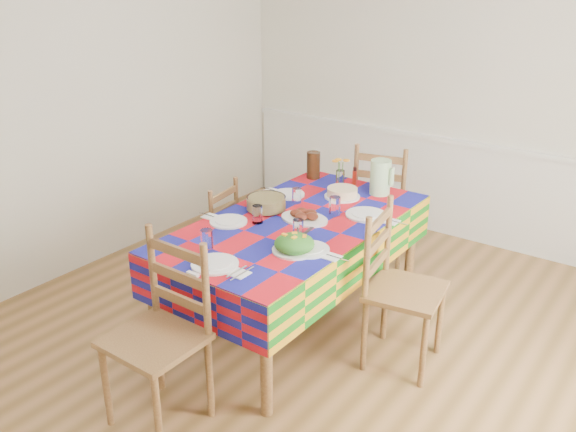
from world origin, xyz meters
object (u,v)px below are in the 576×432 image
object	(u,v)px
dining_table	(296,232)
chair_far	(382,203)
chair_left	(212,237)
tea_pitcher	(313,165)
chair_right	(398,289)
meat_platter	(304,216)
chair_near	(161,336)
green_pitcher	(380,177)

from	to	relation	value
dining_table	chair_far	distance (m)	1.25
dining_table	chair_left	distance (m)	0.83
tea_pitcher	chair_left	world-z (taller)	tea_pitcher
dining_table	chair_right	size ratio (longest dim) A/B	1.91
meat_platter	chair_left	world-z (taller)	chair_left
dining_table	meat_platter	size ratio (longest dim) A/B	5.80
meat_platter	chair_near	bearing A→B (deg)	-91.60
chair_near	chair_left	size ratio (longest dim) A/B	1.20
chair_left	chair_right	world-z (taller)	chair_right
dining_table	chair_far	size ratio (longest dim) A/B	1.90
meat_platter	chair_right	distance (m)	0.80
meat_platter	tea_pitcher	world-z (taller)	tea_pitcher
tea_pitcher	chair_right	bearing A→B (deg)	-34.65
green_pitcher	chair_left	xyz separation A→B (m)	(-0.99, -0.79, -0.46)
green_pitcher	chair_right	xyz separation A→B (m)	(0.58, -0.80, -0.39)
dining_table	chair_near	distance (m)	1.24
dining_table	green_pitcher	distance (m)	0.85
dining_table	chair_left	size ratio (longest dim) A/B	2.23
tea_pitcher	chair_far	bearing A→B (deg)	45.73
meat_platter	chair_near	size ratio (longest dim) A/B	0.32
chair_near	chair_left	world-z (taller)	chair_near
green_pitcher	chair_far	bearing A→B (deg)	113.55
meat_platter	green_pitcher	world-z (taller)	green_pitcher
chair_near	chair_left	xyz separation A→B (m)	(-0.79, 1.24, -0.09)
tea_pitcher	green_pitcher	bearing A→B (deg)	-1.47
green_pitcher	chair_near	bearing A→B (deg)	-95.70
dining_table	chair_far	xyz separation A→B (m)	(0.01, 1.24, -0.17)
tea_pitcher	chair_near	size ratio (longest dim) A/B	0.20
chair_near	chair_far	distance (m)	2.47
dining_table	green_pitcher	bearing A→B (deg)	75.70
chair_far	chair_left	xyz separation A→B (m)	(-0.80, -1.23, -0.07)
green_pitcher	chair_right	size ratio (longest dim) A/B	0.25
dining_table	chair_near	bearing A→B (deg)	-89.99
dining_table	tea_pitcher	size ratio (longest dim) A/B	9.18
meat_platter	chair_right	xyz separation A→B (m)	(0.75, -0.06, -0.28)
dining_table	meat_platter	world-z (taller)	meat_platter
meat_platter	chair_right	world-z (taller)	chair_right
meat_platter	green_pitcher	xyz separation A→B (m)	(0.17, 0.75, 0.10)
dining_table	green_pitcher	size ratio (longest dim) A/B	7.55
chair_far	chair_left	world-z (taller)	chair_far
dining_table	green_pitcher	xyz separation A→B (m)	(0.20, 0.80, 0.22)
chair_near	meat_platter	bearing A→B (deg)	88.62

